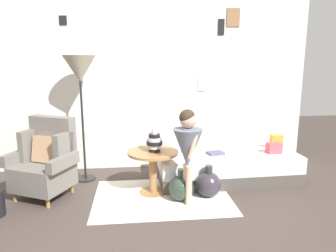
{
  "coord_description": "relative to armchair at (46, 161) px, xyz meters",
  "views": [
    {
      "loc": [
        -0.26,
        -2.82,
        1.65
      ],
      "look_at": [
        0.15,
        0.95,
        0.85
      ],
      "focal_mm": 33.33,
      "sensor_mm": 36.0,
      "label": 1
    }
  ],
  "objects": [
    {
      "name": "floor_lamp",
      "position": [
        0.39,
        0.48,
        1.05
      ],
      "size": [
        0.43,
        0.43,
        1.72
      ],
      "color": "black",
      "rests_on": "ground"
    },
    {
      "name": "pillow_mid",
      "position": [
        2.99,
        0.15,
        0.03
      ],
      "size": [
        0.2,
        0.14,
        0.14
      ],
      "primitive_type": "cube",
      "rotation": [
        0.0,
        0.0,
        0.1
      ],
      "color": "#D64C56",
      "rests_on": "daybed"
    },
    {
      "name": "daybed",
      "position": [
        2.36,
        0.23,
        -0.24
      ],
      "size": [
        1.93,
        0.86,
        0.4
      ],
      "color": "#4C4742",
      "rests_on": "ground"
    },
    {
      "name": "person_child",
      "position": [
        1.69,
        -0.44,
        0.28
      ],
      "size": [
        0.34,
        0.34,
        1.12
      ],
      "color": "#D8AD8E",
      "rests_on": "ground"
    },
    {
      "name": "pillow_head",
      "position": [
        3.13,
        0.37,
        0.06
      ],
      "size": [
        0.17,
        0.14,
        0.2
      ],
      "primitive_type": "cube",
      "rotation": [
        0.0,
        0.0,
        -0.11
      ],
      "color": "orange",
      "rests_on": "daybed"
    },
    {
      "name": "side_table",
      "position": [
        1.31,
        -0.09,
        -0.04
      ],
      "size": [
        0.63,
        0.63,
        0.55
      ],
      "color": "#9E7042",
      "rests_on": "ground"
    },
    {
      "name": "vase_striped",
      "position": [
        1.33,
        -0.1,
        0.23
      ],
      "size": [
        0.2,
        0.2,
        0.28
      ],
      "color": "black",
      "rests_on": "side_table"
    },
    {
      "name": "rug",
      "position": [
        1.41,
        -0.24,
        -0.43
      ],
      "size": [
        1.65,
        1.16,
        0.01
      ],
      "primitive_type": "cube",
      "color": "silver",
      "rests_on": "ground"
    },
    {
      "name": "demijohn_far",
      "position": [
        1.98,
        -0.27,
        -0.28
      ],
      "size": [
        0.31,
        0.31,
        0.4
      ],
      "color": "#332D38",
      "rests_on": "ground"
    },
    {
      "name": "demijohn_near",
      "position": [
        1.63,
        -0.34,
        -0.28
      ],
      "size": [
        0.31,
        0.31,
        0.39
      ],
      "color": "#2D3D33",
      "rests_on": "ground"
    },
    {
      "name": "ground_plane",
      "position": [
        1.36,
        -0.97,
        -0.44
      ],
      "size": [
        12.0,
        12.0,
        0.0
      ],
      "primitive_type": "plane",
      "color": "#423833"
    },
    {
      "name": "book_on_daybed",
      "position": [
        2.18,
        0.19,
        -0.02
      ],
      "size": [
        0.25,
        0.21,
        0.03
      ],
      "primitive_type": "cube",
      "rotation": [
        0.0,
        0.0,
        0.26
      ],
      "color": "#4F5172",
      "rests_on": "daybed"
    },
    {
      "name": "armchair",
      "position": [
        0.0,
        0.0,
        0.0
      ],
      "size": [
        0.89,
        0.81,
        0.97
      ],
      "color": "#9E7042",
      "rests_on": "ground"
    },
    {
      "name": "gallery_wall",
      "position": [
        1.36,
        0.98,
        0.86
      ],
      "size": [
        4.8,
        0.12,
        2.6
      ],
      "color": "silver",
      "rests_on": "ground"
    }
  ]
}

